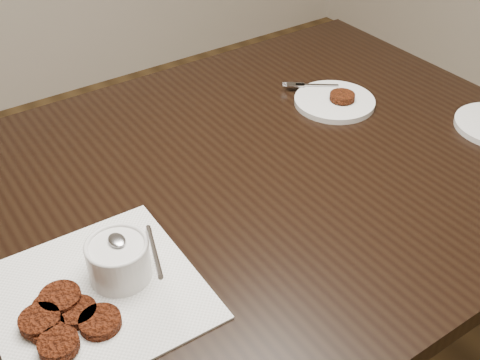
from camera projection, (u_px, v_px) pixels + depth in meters
name	position (u px, v px, depth m)	size (l,w,h in m)	color
table	(218.00, 314.00, 1.38)	(1.53, 0.98, 0.75)	black
napkin	(96.00, 295.00, 0.93)	(0.31, 0.31, 0.00)	white
sauce_ramekin	(116.00, 244.00, 0.92)	(0.13, 0.13, 0.14)	white
patty_cluster	(59.00, 317.00, 0.88)	(0.21, 0.21, 0.02)	maroon
plate_with_patty	(335.00, 99.00, 1.40)	(0.19, 0.19, 0.03)	white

